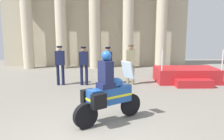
% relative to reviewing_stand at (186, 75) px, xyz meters
% --- Properties ---
extents(ground_plane, '(28.00, 28.00, 0.00)m').
position_rel_reviewing_stand_xyz_m(ground_plane, '(-4.04, -5.57, -0.32)').
color(ground_plane, gray).
extents(colonnade_backdrop, '(12.22, 1.54, 7.35)m').
position_rel_reviewing_stand_xyz_m(colonnade_backdrop, '(-4.48, 4.76, 3.45)').
color(colonnade_backdrop, '#B6AB91').
rests_on(colonnade_backdrop, ground_plane).
extents(reviewing_stand, '(2.80, 2.11, 1.57)m').
position_rel_reviewing_stand_xyz_m(reviewing_stand, '(0.00, 0.00, 0.00)').
color(reviewing_stand, '#B21E23').
rests_on(reviewing_stand, ground_plane).
extents(officer_in_row_0, '(0.39, 0.24, 1.73)m').
position_rel_reviewing_stand_xyz_m(officer_in_row_0, '(-5.77, -0.44, 0.70)').
color(officer_in_row_0, '#141938').
rests_on(officer_in_row_0, ground_plane).
extents(officer_in_row_1, '(0.39, 0.24, 1.70)m').
position_rel_reviewing_stand_xyz_m(officer_in_row_1, '(-4.72, -0.45, 0.68)').
color(officer_in_row_1, '#141938').
rests_on(officer_in_row_1, ground_plane).
extents(officer_in_row_2, '(0.39, 0.24, 1.67)m').
position_rel_reviewing_stand_xyz_m(officer_in_row_2, '(-3.67, -0.32, 0.66)').
color(officer_in_row_2, black).
rests_on(officer_in_row_2, ground_plane).
extents(officer_in_row_3, '(0.39, 0.24, 1.77)m').
position_rel_reviewing_stand_xyz_m(officer_in_row_3, '(-2.67, -0.44, 0.72)').
color(officer_in_row_3, '#847A5B').
rests_on(officer_in_row_3, ground_plane).
extents(motorcycle_with_rider, '(1.80, 1.30, 1.90)m').
position_rel_reviewing_stand_xyz_m(motorcycle_with_rider, '(-3.70, -4.65, 0.47)').
color(motorcycle_with_rider, black).
rests_on(motorcycle_with_rider, ground_plane).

